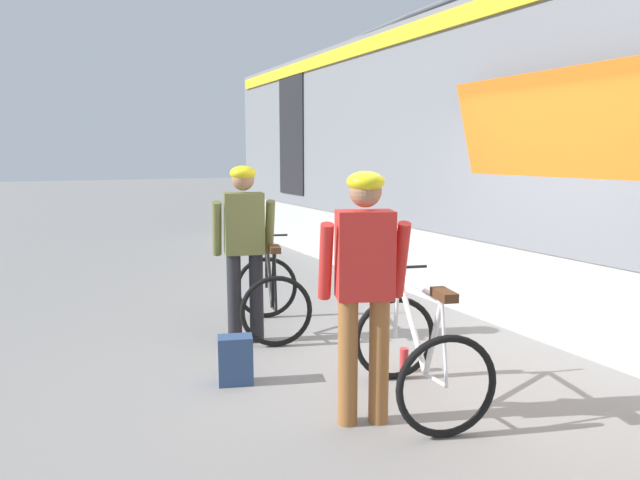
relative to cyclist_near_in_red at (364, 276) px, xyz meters
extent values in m
plane|color=gray|center=(0.90, 0.60, -1.05)|extent=(80.00, 80.00, 0.00)
cube|color=black|center=(2.47, 6.90, 1.20)|extent=(0.03, 1.10, 2.29)
cylinder|color=#935B2D|center=(-0.10, 0.03, -0.60)|extent=(0.14, 0.14, 0.90)
cylinder|color=#935B2D|center=(0.10, -0.04, -0.60)|extent=(0.14, 0.14, 0.90)
cube|color=red|center=(0.00, 0.00, 0.15)|extent=(0.44, 0.36, 0.60)
cylinder|color=red|center=(-0.23, 0.12, 0.10)|extent=(0.17, 0.27, 0.56)
cylinder|color=red|center=(0.26, -0.05, 0.10)|extent=(0.17, 0.27, 0.56)
sphere|color=#9E7051|center=(0.00, 0.00, 0.58)|extent=(0.22, 0.22, 0.22)
ellipsoid|color=yellow|center=(0.00, 0.00, 0.64)|extent=(0.33, 0.35, 0.14)
cylinder|color=#232328|center=(-0.27, 2.06, -0.60)|extent=(0.14, 0.14, 0.90)
cylinder|color=#232328|center=(-0.05, 2.01, -0.60)|extent=(0.14, 0.14, 0.90)
cube|color=olive|center=(-0.16, 2.03, 0.15)|extent=(0.42, 0.32, 0.60)
cylinder|color=olive|center=(-0.41, 2.13, 0.10)|extent=(0.14, 0.27, 0.56)
cylinder|color=olive|center=(0.10, 2.01, 0.10)|extent=(0.14, 0.27, 0.56)
sphere|color=#9E7051|center=(-0.16, 2.03, 0.58)|extent=(0.22, 0.22, 0.22)
ellipsoid|color=yellow|center=(-0.16, 2.03, 0.64)|extent=(0.31, 0.32, 0.14)
torus|color=black|center=(0.64, 0.56, -0.70)|extent=(0.70, 0.22, 0.71)
torus|color=black|center=(0.38, -0.43, -0.70)|extent=(0.70, 0.22, 0.71)
cylinder|color=white|center=(0.55, 0.21, -0.45)|extent=(0.20, 0.63, 0.63)
cylinder|color=white|center=(0.52, 0.10, -0.15)|extent=(0.25, 0.83, 0.04)
cylinder|color=white|center=(0.44, -0.20, -0.45)|extent=(0.11, 0.28, 0.62)
cylinder|color=white|center=(0.43, -0.26, -0.73)|extent=(0.12, 0.36, 0.08)
cylinder|color=white|center=(0.40, -0.37, -0.42)|extent=(0.06, 0.14, 0.56)
cylinder|color=white|center=(0.63, 0.53, -0.42)|extent=(0.05, 0.09, 0.55)
cylinder|color=black|center=(0.62, 0.51, -0.09)|extent=(0.47, 0.14, 0.02)
cube|color=#4C2D19|center=(0.41, -0.34, -0.10)|extent=(0.16, 0.26, 0.06)
torus|color=black|center=(0.33, 2.74, -0.70)|extent=(0.70, 0.24, 0.71)
torus|color=black|center=(0.06, 1.75, -0.70)|extent=(0.70, 0.24, 0.71)
cylinder|color=black|center=(0.24, 2.39, -0.45)|extent=(0.22, 0.63, 0.63)
cylinder|color=black|center=(0.21, 2.28, -0.15)|extent=(0.27, 0.83, 0.04)
cylinder|color=black|center=(0.12, 1.98, -0.45)|extent=(0.11, 0.27, 0.62)
cylinder|color=black|center=(0.11, 1.93, -0.73)|extent=(0.12, 0.36, 0.08)
cylinder|color=black|center=(0.07, 1.81, -0.42)|extent=(0.06, 0.14, 0.56)
cylinder|color=black|center=(0.33, 2.71, -0.42)|extent=(0.05, 0.09, 0.55)
cylinder|color=black|center=(0.32, 2.69, -0.09)|extent=(0.47, 0.15, 0.02)
cube|color=#4C2D19|center=(0.08, 1.84, -0.10)|extent=(0.16, 0.26, 0.06)
cube|color=navy|center=(-0.58, 1.06, -0.85)|extent=(0.32, 0.25, 0.40)
cylinder|color=red|center=(0.80, 0.65, -0.95)|extent=(0.08, 0.08, 0.21)
camera|label=1|loc=(-1.95, -3.26, 0.82)|focal=32.02mm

